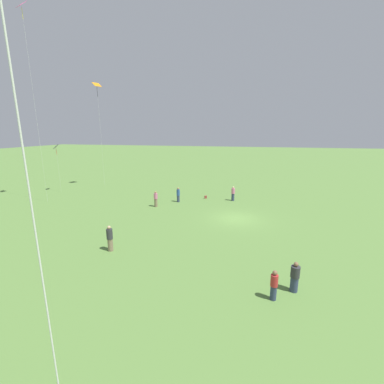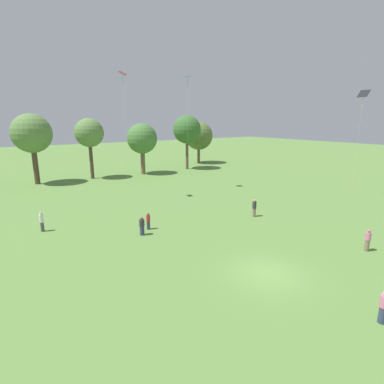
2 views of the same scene
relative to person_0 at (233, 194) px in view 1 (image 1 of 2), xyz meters
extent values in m
plane|color=#5B843D|center=(-0.92, 6.57, -0.87)|extent=(240.00, 240.00, 0.00)
cylinder|color=#333D5B|center=(0.00, 0.00, -0.43)|extent=(0.37, 0.37, 0.87)
cylinder|color=pink|center=(0.00, 0.00, 0.33)|extent=(0.44, 0.44, 0.64)
sphere|color=beige|center=(0.00, 0.00, 0.77)|extent=(0.24, 0.24, 0.24)
cylinder|color=#333D5B|center=(6.26, 2.16, -0.48)|extent=(0.40, 0.40, 0.78)
cylinder|color=#2D5193|center=(6.26, 2.16, 0.28)|extent=(0.47, 0.47, 0.73)
sphere|color=#A87A56|center=(6.26, 2.16, 0.77)|extent=(0.24, 0.24, 0.24)
cylinder|color=#333D5B|center=(-3.61, 18.48, -0.49)|extent=(0.44, 0.44, 0.76)
cylinder|color=#B72D2D|center=(-3.61, 18.48, 0.19)|extent=(0.52, 0.52, 0.60)
sphere|color=brown|center=(-3.61, 18.48, 0.61)|extent=(0.24, 0.24, 0.24)
cylinder|color=#333D5B|center=(-4.71, 17.50, -0.45)|extent=(0.51, 0.51, 0.83)
cylinder|color=#333338|center=(-4.71, 17.50, 0.26)|extent=(0.60, 0.60, 0.60)
sphere|color=brown|center=(-4.71, 17.50, 0.68)|extent=(0.24, 0.24, 0.24)
cylinder|color=#847056|center=(7.18, 15.58, -0.42)|extent=(0.41, 0.41, 0.90)
cylinder|color=#333338|center=(7.18, 15.58, 0.39)|extent=(0.48, 0.48, 0.72)
sphere|color=tan|center=(7.18, 15.58, 0.87)|extent=(0.24, 0.24, 0.24)
cylinder|color=#847056|center=(8.11, 4.64, -0.42)|extent=(0.40, 0.40, 0.90)
cylinder|color=pink|center=(8.11, 4.64, 0.34)|extent=(0.47, 0.47, 0.62)
sphere|color=#A87A56|center=(8.11, 4.64, 0.77)|extent=(0.24, 0.24, 0.24)
cube|color=black|center=(23.69, 0.92, 5.34)|extent=(1.05, 1.06, 0.59)
cylinder|color=red|center=(23.69, 0.92, 4.68)|extent=(0.04, 0.04, 0.80)
cylinder|color=silver|center=(23.69, 0.92, 2.23)|extent=(0.01, 0.01, 6.20)
cube|color=#E54C99|center=(21.35, 5.91, 19.77)|extent=(1.18, 1.04, 0.68)
cylinder|color=yellow|center=(21.35, 5.91, 18.95)|extent=(0.04, 0.04, 1.03)
cylinder|color=silver|center=(21.35, 5.91, 9.45)|extent=(0.01, 0.01, 20.63)
cube|color=orange|center=(19.40, -3.15, 13.60)|extent=(1.24, 1.32, 0.60)
cylinder|color=black|center=(19.40, -3.15, 12.64)|extent=(0.04, 0.04, 1.31)
cylinder|color=silver|center=(19.40, -3.15, 6.37)|extent=(0.01, 0.01, 14.47)
cylinder|color=silver|center=(-1.02, 29.12, 6.65)|extent=(0.01, 0.01, 15.05)
cube|color=#933833|center=(3.40, -0.22, -0.69)|extent=(0.33, 0.29, 0.36)
camera|label=1|loc=(-2.36, 30.37, 7.33)|focal=24.00mm
camera|label=2|loc=(-15.16, -5.30, 8.98)|focal=28.00mm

